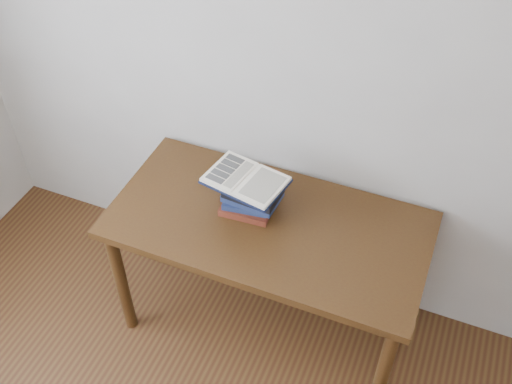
% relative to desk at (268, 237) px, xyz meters
% --- Properties ---
extents(desk, '(1.38, 0.69, 0.74)m').
position_rel_desk_xyz_m(desk, '(0.00, 0.00, 0.00)').
color(desk, '#3E280F').
rests_on(desk, ground).
extents(book_stack, '(0.27, 0.20, 0.18)m').
position_rel_desk_xyz_m(book_stack, '(-0.10, 0.05, 0.19)').
color(book_stack, maroon).
rests_on(book_stack, desk).
extents(open_book, '(0.36, 0.28, 0.03)m').
position_rel_desk_xyz_m(open_book, '(-0.11, 0.02, 0.29)').
color(open_book, black).
rests_on(open_book, book_stack).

